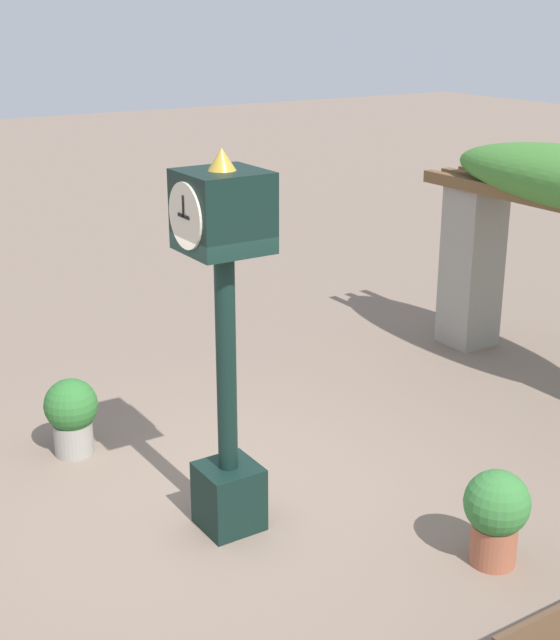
{
  "coord_description": "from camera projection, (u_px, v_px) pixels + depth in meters",
  "views": [
    {
      "loc": [
        6.03,
        -3.27,
        4.07
      ],
      "look_at": [
        0.36,
        0.35,
        1.72
      ],
      "focal_mm": 50.0,
      "sensor_mm": 36.0,
      "label": 1
    }
  ],
  "objects": [
    {
      "name": "potted_plant_near_left",
      "position": [
        496.0,
        513.0,
        6.8
      ],
      "size": [
        0.51,
        0.51,
        0.78
      ],
      "color": "#9E563D",
      "rests_on": "ground"
    },
    {
      "name": "potted_plant_near_right",
      "position": [
        72.0,
        413.0,
        8.52
      ],
      "size": [
        0.51,
        0.51,
        0.77
      ],
      "color": "gray",
      "rests_on": "ground"
    },
    {
      "name": "ground_plane",
      "position": [
        224.0,
        501.0,
        7.8
      ],
      "size": [
        60.0,
        60.0,
        0.0
      ],
      "primitive_type": "plane",
      "color": "#7F6B5B"
    },
    {
      "name": "pedestal_clock",
      "position": [
        225.0,
        321.0,
        6.85
      ],
      "size": [
        0.6,
        0.65,
        3.13
      ],
      "color": "black",
      "rests_on": "ground"
    }
  ]
}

